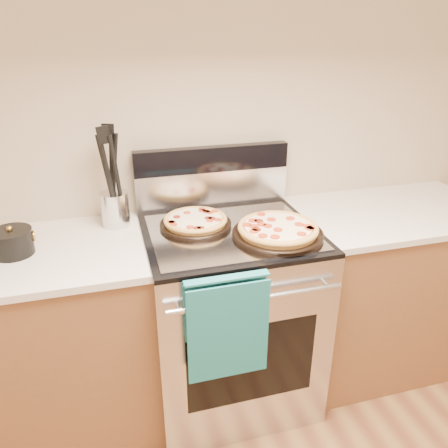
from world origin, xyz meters
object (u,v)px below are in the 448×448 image
object	(u,v)px
range_body	(229,317)
pepperoni_pizza_front	(278,230)
saucepan	(12,243)
utensil_crock	(115,209)
pepperoni_pizza_back	(196,222)

from	to	relation	value
range_body	pepperoni_pizza_front	distance (m)	0.55
pepperoni_pizza_front	saucepan	bearing A→B (deg)	171.58
range_body	saucepan	world-z (taller)	saucepan
pepperoni_pizza_front	saucepan	distance (m)	1.08
pepperoni_pizza_front	utensil_crock	bearing A→B (deg)	152.71
pepperoni_pizza_back	saucepan	world-z (taller)	saucepan
saucepan	utensil_crock	bearing A→B (deg)	23.73
range_body	pepperoni_pizza_back	xyz separation A→B (m)	(-0.14, 0.07, 0.50)
pepperoni_pizza_back	utensil_crock	xyz separation A→B (m)	(-0.34, 0.14, 0.04)
pepperoni_pizza_back	utensil_crock	world-z (taller)	utensil_crock
pepperoni_pizza_front	utensil_crock	distance (m)	0.74
range_body	utensil_crock	world-z (taller)	utensil_crock
range_body	pepperoni_pizza_front	bearing A→B (deg)	-35.14
utensil_crock	range_body	bearing A→B (deg)	-24.07
range_body	saucepan	bearing A→B (deg)	177.82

